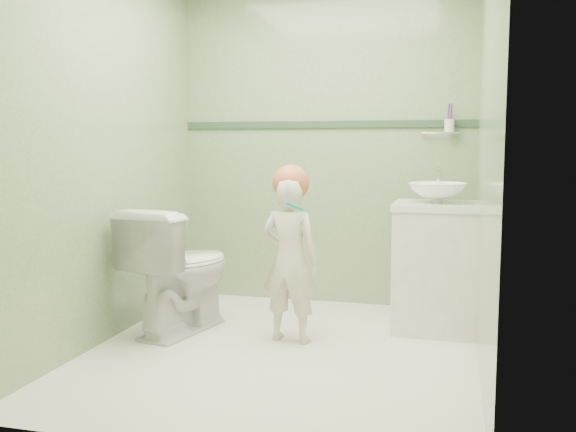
# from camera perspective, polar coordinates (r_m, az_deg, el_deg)

# --- Properties ---
(ground) EXTENTS (2.50, 2.50, 0.00)m
(ground) POSITION_cam_1_polar(r_m,az_deg,el_deg) (3.77, -0.59, -12.12)
(ground) COLOR silver
(ground) RESTS_ON ground
(room_shell) EXTENTS (2.50, 2.54, 2.40)m
(room_shell) POSITION_cam_1_polar(r_m,az_deg,el_deg) (3.57, -0.61, 6.45)
(room_shell) COLOR gray
(room_shell) RESTS_ON ground
(trim_stripe) EXTENTS (2.20, 0.02, 0.05)m
(trim_stripe) POSITION_cam_1_polar(r_m,az_deg,el_deg) (4.78, 3.34, 8.22)
(trim_stripe) COLOR #2D4933
(trim_stripe) RESTS_ON room_shell
(vanity) EXTENTS (0.52, 0.50, 0.80)m
(vanity) POSITION_cam_1_polar(r_m,az_deg,el_deg) (4.22, 13.07, -4.65)
(vanity) COLOR beige
(vanity) RESTS_ON ground
(counter) EXTENTS (0.54, 0.52, 0.04)m
(counter) POSITION_cam_1_polar(r_m,az_deg,el_deg) (4.17, 13.21, 0.90)
(counter) COLOR white
(counter) RESTS_ON vanity
(basin) EXTENTS (0.37, 0.37, 0.13)m
(basin) POSITION_cam_1_polar(r_m,az_deg,el_deg) (4.16, 13.24, 2.05)
(basin) COLOR white
(basin) RESTS_ON counter
(faucet) EXTENTS (0.03, 0.13, 0.18)m
(faucet) POSITION_cam_1_polar(r_m,az_deg,el_deg) (4.34, 13.33, 3.28)
(faucet) COLOR silver
(faucet) RESTS_ON counter
(cup_holder) EXTENTS (0.26, 0.07, 0.21)m
(cup_holder) POSITION_cam_1_polar(r_m,az_deg,el_deg) (4.63, 14.20, 7.88)
(cup_holder) COLOR silver
(cup_holder) RESTS_ON room_shell
(toilet) EXTENTS (0.62, 0.87, 0.81)m
(toilet) POSITION_cam_1_polar(r_m,az_deg,el_deg) (4.14, -9.62, -4.72)
(toilet) COLOR white
(toilet) RESTS_ON ground
(toddler) EXTENTS (0.39, 0.28, 1.00)m
(toddler) POSITION_cam_1_polar(r_m,az_deg,el_deg) (3.85, 0.17, -3.99)
(toddler) COLOR beige
(toddler) RESTS_ON ground
(hair_cap) EXTENTS (0.22, 0.22, 0.22)m
(hair_cap) POSITION_cam_1_polar(r_m,az_deg,el_deg) (3.82, 0.27, 2.98)
(hair_cap) COLOR #BE633F
(hair_cap) RESTS_ON toddler
(teal_toothbrush) EXTENTS (0.11, 0.14, 0.08)m
(teal_toothbrush) POSITION_cam_1_polar(r_m,az_deg,el_deg) (3.66, 0.53, 0.94)
(teal_toothbrush) COLOR #068D89
(teal_toothbrush) RESTS_ON toddler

